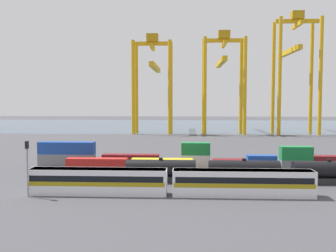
{
  "coord_description": "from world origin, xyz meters",
  "views": [
    {
      "loc": [
        -10.54,
        -78.52,
        14.31
      ],
      "look_at": [
        -16.32,
        37.11,
        6.4
      ],
      "focal_mm": 41.63,
      "sensor_mm": 36.0,
      "label": 1
    }
  ],
  "objects_px": {
    "shipping_container_0": "(97,165)",
    "gantry_crane_central": "(223,71)",
    "freight_tank_row": "(286,172)",
    "gantry_crane_west": "(153,74)",
    "passenger_train": "(170,181)",
    "gantry_crane_east": "(295,62)",
    "shipping_container_1": "(162,165)",
    "signal_mast": "(27,161)"
  },
  "relations": [
    {
      "from": "freight_tank_row",
      "to": "gantry_crane_west",
      "type": "relative_size",
      "value": 1.31
    },
    {
      "from": "signal_mast",
      "to": "gantry_crane_east",
      "type": "xyz_separation_m",
      "value": [
        68.28,
        111.75,
        24.86
      ]
    },
    {
      "from": "gantry_crane_central",
      "to": "freight_tank_row",
      "type": "bearing_deg",
      "value": -89.0
    },
    {
      "from": "gantry_crane_central",
      "to": "shipping_container_0",
      "type": "bearing_deg",
      "value": -109.88
    },
    {
      "from": "gantry_crane_west",
      "to": "gantry_crane_central",
      "type": "height_order",
      "value": "gantry_crane_central"
    },
    {
      "from": "passenger_train",
      "to": "signal_mast",
      "type": "height_order",
      "value": "signal_mast"
    },
    {
      "from": "freight_tank_row",
      "to": "gantry_crane_east",
      "type": "bearing_deg",
      "value": 74.4
    },
    {
      "from": "shipping_container_1",
      "to": "gantry_crane_east",
      "type": "xyz_separation_m",
      "value": [
        49.87,
        90.8,
        28.87
      ]
    },
    {
      "from": "gantry_crane_central",
      "to": "signal_mast",
      "type": "bearing_deg",
      "value": -108.88
    },
    {
      "from": "gantry_crane_west",
      "to": "gantry_crane_central",
      "type": "xyz_separation_m",
      "value": [
        29.83,
        -0.34,
        0.96
      ]
    },
    {
      "from": "gantry_crane_central",
      "to": "gantry_crane_east",
      "type": "bearing_deg",
      "value": -1.34
    },
    {
      "from": "gantry_crane_west",
      "to": "gantry_crane_central",
      "type": "bearing_deg",
      "value": -0.65
    },
    {
      "from": "passenger_train",
      "to": "gantry_crane_central",
      "type": "xyz_separation_m",
      "value": [
        17.67,
        110.38,
        24.14
      ]
    },
    {
      "from": "freight_tank_row",
      "to": "gantry_crane_west",
      "type": "height_order",
      "value": "gantry_crane_west"
    },
    {
      "from": "shipping_container_0",
      "to": "gantry_crane_east",
      "type": "bearing_deg",
      "value": 55.28
    },
    {
      "from": "gantry_crane_central",
      "to": "gantry_crane_east",
      "type": "height_order",
      "value": "gantry_crane_east"
    },
    {
      "from": "freight_tank_row",
      "to": "gantry_crane_east",
      "type": "relative_size",
      "value": 1.09
    },
    {
      "from": "shipping_container_0",
      "to": "gantry_crane_west",
      "type": "height_order",
      "value": "gantry_crane_west"
    },
    {
      "from": "passenger_train",
      "to": "signal_mast",
      "type": "xyz_separation_m",
      "value": [
        -20.78,
        -2.08,
        3.16
      ]
    },
    {
      "from": "passenger_train",
      "to": "shipping_container_1",
      "type": "distance_m",
      "value": 19.05
    },
    {
      "from": "passenger_train",
      "to": "gantry_crane_west",
      "type": "relative_size",
      "value": 1.02
    },
    {
      "from": "freight_tank_row",
      "to": "shipping_container_0",
      "type": "distance_m",
      "value": 36.2
    },
    {
      "from": "freight_tank_row",
      "to": "shipping_container_1",
      "type": "bearing_deg",
      "value": 156.01
    },
    {
      "from": "shipping_container_0",
      "to": "gantry_crane_central",
      "type": "height_order",
      "value": "gantry_crane_central"
    },
    {
      "from": "freight_tank_row",
      "to": "shipping_container_0",
      "type": "bearing_deg",
      "value": 164.44
    },
    {
      "from": "shipping_container_0",
      "to": "gantry_crane_west",
      "type": "distance_m",
      "value": 94.98
    },
    {
      "from": "signal_mast",
      "to": "shipping_container_0",
      "type": "bearing_deg",
      "value": 75.66
    },
    {
      "from": "passenger_train",
      "to": "gantry_crane_west",
      "type": "bearing_deg",
      "value": 96.27
    },
    {
      "from": "signal_mast",
      "to": "gantry_crane_central",
      "type": "xyz_separation_m",
      "value": [
        38.45,
        112.45,
        20.98
      ]
    },
    {
      "from": "passenger_train",
      "to": "gantry_crane_central",
      "type": "bearing_deg",
      "value": 80.9
    },
    {
      "from": "shipping_container_0",
      "to": "shipping_container_1",
      "type": "distance_m",
      "value": 13.05
    },
    {
      "from": "shipping_container_1",
      "to": "gantry_crane_east",
      "type": "bearing_deg",
      "value": 61.22
    },
    {
      "from": "passenger_train",
      "to": "freight_tank_row",
      "type": "xyz_separation_m",
      "value": [
        19.44,
        9.17,
        -0.16
      ]
    },
    {
      "from": "passenger_train",
      "to": "shipping_container_0",
      "type": "relative_size",
      "value": 3.51
    },
    {
      "from": "gantry_crane_west",
      "to": "gantry_crane_east",
      "type": "relative_size",
      "value": 0.83
    },
    {
      "from": "shipping_container_0",
      "to": "gantry_crane_west",
      "type": "xyz_separation_m",
      "value": [
        3.26,
        91.83,
        24.02
      ]
    },
    {
      "from": "shipping_container_1",
      "to": "gantry_crane_central",
      "type": "bearing_deg",
      "value": 77.65
    },
    {
      "from": "shipping_container_0",
      "to": "gantry_crane_central",
      "type": "relative_size",
      "value": 0.28
    },
    {
      "from": "freight_tank_row",
      "to": "gantry_crane_west",
      "type": "bearing_deg",
      "value": 107.29
    },
    {
      "from": "passenger_train",
      "to": "shipping_container_0",
      "type": "bearing_deg",
      "value": 129.24
    },
    {
      "from": "shipping_container_1",
      "to": "gantry_crane_central",
      "type": "distance_m",
      "value": 96.94
    },
    {
      "from": "gantry_crane_central",
      "to": "gantry_crane_east",
      "type": "xyz_separation_m",
      "value": [
        29.83,
        -0.7,
        3.88
      ]
    }
  ]
}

